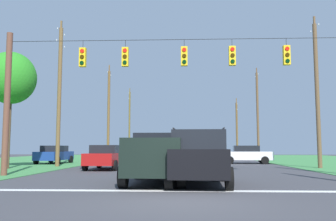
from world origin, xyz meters
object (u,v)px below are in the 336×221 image
Objects in this scene: utility_pole_mid_right at (317,92)px; pickup_truck at (157,158)px; overhead_signal_span at (182,91)px; utility_pole_far_right at (258,114)px; utility_pole_distant_right at (109,113)px; utility_pole_near_left at (237,128)px; distant_car_far_parked at (54,154)px; distant_car_crossing_white at (246,154)px; tree_roadside_right at (11,78)px; utility_pole_far_left at (59,92)px; utility_pole_distant_left at (129,122)px; suv_black at (199,156)px; distant_car_oncoming at (107,157)px.

pickup_truck is at bearing -134.50° from utility_pole_mid_right.
utility_pole_far_right is (8.83, 25.74, 1.17)m from overhead_signal_span.
utility_pole_mid_right is at bearing -45.65° from utility_pole_distant_right.
utility_pole_near_left is at bearing 78.33° from overhead_signal_span.
distant_car_far_parked is 0.41× the size of utility_pole_far_right.
distant_car_crossing_white is 0.58× the size of tree_roadside_right.
distant_car_crossing_white is at bearing 21.30° from utility_pole_far_left.
tree_roadside_right is (-11.25, 5.62, 1.77)m from overhead_signal_span.
pickup_truck is at bearing -102.03° from utility_pole_near_left.
utility_pole_distant_right is at bearing 82.80° from tree_roadside_right.
tree_roadside_right is (-0.46, -7.38, 5.09)m from distant_car_far_parked.
overhead_signal_span is 26.75m from utility_pole_distant_right.
utility_pole_mid_right reaches higher than distant_car_far_parked.
utility_pole_distant_left is at bearing 138.12° from utility_pole_far_right.
utility_pole_mid_right is 18.72m from utility_pole_far_right.
distant_car_far_parked is (-10.80, 13.00, -3.32)m from overhead_signal_span.
utility_pole_distant_right is at bearing 105.41° from pickup_truck.
suv_black is 0.45× the size of utility_pole_far_right.
utility_pole_near_left is at bearing 5.01° from utility_pole_distant_left.
tree_roadside_right is at bearing -97.20° from utility_pole_distant_right.
utility_pole_far_right is at bearing 1.64° from utility_pole_distant_right.
utility_pole_distant_left is (-3.90, 36.01, 4.71)m from distant_car_oncoming.
utility_pole_near_left reaches higher than distant_car_crossing_white.
distant_car_crossing_white and distant_car_far_parked have the same top height.
utility_pole_mid_right reaches higher than utility_pole_near_left.
distant_car_crossing_white is 16.02m from utility_pole_far_left.
distant_car_oncoming is 0.40× the size of utility_pole_distant_left.
utility_pole_distant_right is at bearing 107.90° from suv_black.
overhead_signal_span is 12.70m from tree_roadside_right.
utility_pole_mid_right is 0.92× the size of utility_pole_distant_right.
utility_pole_near_left is at bearing 61.68° from tree_roadside_right.
utility_pole_distant_left reaches higher than distant_car_far_parked.
pickup_truck is at bearing -108.72° from utility_pole_far_right.
overhead_signal_span is 42.35m from utility_pole_distant_left.
tree_roadside_right reaches higher than pickup_truck.
utility_pole_near_left is at bearing 83.17° from distant_car_crossing_white.
utility_pole_distant_left is (-14.05, 27.52, 4.71)m from distant_car_crossing_white.
utility_pole_near_left is 25.03m from utility_pole_distant_right.
utility_pole_mid_right reaches higher than overhead_signal_span.
suv_black is at bearing -59.93° from distant_car_oncoming.
utility_pole_far_right is 28.44m from tree_roadside_right.
tree_roadside_right is (-6.49, 0.20, 5.09)m from distant_car_oncoming.
utility_pole_far_right reaches higher than distant_car_oncoming.
utility_pole_distant_left is at bearing 85.86° from tree_roadside_right.
utility_pole_far_right is at bearing -41.88° from utility_pole_distant_left.
utility_pole_distant_left is (2.13, 28.43, 4.71)m from distant_car_far_parked.
utility_pole_far_left is at bearing -90.44° from utility_pole_distant_left.
distant_car_far_parked is at bearing -94.29° from utility_pole_distant_left.
overhead_signal_span is at bearing -108.94° from utility_pole_far_right.
suv_black is 0.52× the size of utility_pole_near_left.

